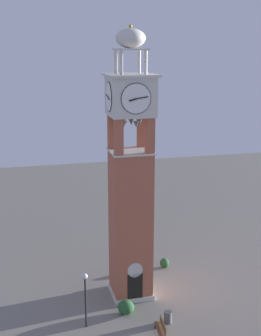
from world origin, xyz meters
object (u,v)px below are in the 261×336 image
(clock_tower, at_px, (130,188))
(lamp_post, at_px, (85,290))
(trash_bin, at_px, (168,317))
(park_bench, at_px, (161,328))

(clock_tower, relative_size, lamp_post, 5.02)
(clock_tower, distance_m, trash_bin, 8.99)
(park_bench, distance_m, trash_bin, 1.46)
(clock_tower, xyz_separation_m, trash_bin, (1.50, -4.26, -7.77))
(clock_tower, xyz_separation_m, lamp_post, (-3.84, -3.43, -5.52))
(park_bench, relative_size, trash_bin, 2.04)
(clock_tower, bearing_deg, lamp_post, -138.23)
(lamp_post, relative_size, trash_bin, 4.77)
(lamp_post, bearing_deg, park_bench, -24.22)
(park_bench, bearing_deg, clock_tower, 96.78)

